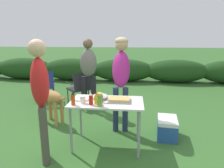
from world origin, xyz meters
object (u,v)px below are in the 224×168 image
folding_table (107,106)px  standing_person_in_navy_coat (121,71)px  relish_jar (100,100)px  camp_chair_green_behind_table (80,87)px  mustard_bottle (97,99)px  standing_person_in_olive_jacket (88,68)px  camp_chair_near_hedge (45,84)px  ketchup_bottle (91,99)px  plate_stack (82,99)px  food_tray (119,100)px  beer_bottle (101,98)px  paper_cup_stack (83,99)px  cooler_box (167,128)px  mixing_bowl (100,96)px  hot_sauce_bottle (73,99)px  standing_person_in_gray_fleece (41,90)px  dog (50,98)px

folding_table → standing_person_in_navy_coat: size_ratio=0.65×
relish_jar → camp_chair_green_behind_table: (-0.88, 2.14, -0.37)m
mustard_bottle → standing_person_in_olive_jacket: bearing=106.2°
camp_chair_near_hedge → ketchup_bottle: bearing=-73.0°
plate_stack → ketchup_bottle: 0.30m
food_tray → mustard_bottle: size_ratio=2.08×
beer_bottle → paper_cup_stack: bearing=-166.4°
camp_chair_near_hedge → cooler_box: size_ratio=1.63×
standing_person_in_olive_jacket → cooler_box: bearing=-41.9°
beer_bottle → mixing_bowl: bearing=103.9°
camp_chair_green_behind_table → camp_chair_near_hedge: same height
mixing_bowl → mustard_bottle: mustard_bottle is taller
ketchup_bottle → beer_bottle: bearing=43.2°
relish_jar → ketchup_bottle: size_ratio=1.08×
food_tray → mustard_bottle: bearing=-156.1°
standing_person_in_navy_coat → cooler_box: (0.82, -0.27, -0.92)m
plate_stack → camp_chair_near_hedge: camp_chair_near_hedge is taller
hot_sauce_bottle → standing_person_in_olive_jacket: bearing=95.7°
standing_person_in_olive_jacket → standing_person_in_gray_fleece: 2.11m
food_tray → standing_person_in_olive_jacket: (-0.83, 1.61, 0.22)m
food_tray → beer_bottle: (-0.27, -0.06, 0.04)m
camp_chair_green_behind_table → mixing_bowl: bearing=-105.5°
mixing_bowl → paper_cup_stack: size_ratio=2.38×
standing_person_in_navy_coat → mustard_bottle: bearing=-112.2°
paper_cup_stack → camp_chair_green_behind_table: size_ratio=0.13×
folding_table → plate_stack: bearing=173.3°
food_tray → relish_jar: size_ratio=1.79×
ketchup_bottle → standing_person_in_navy_coat: (0.38, 0.84, 0.27)m
paper_cup_stack → mixing_bowl: bearing=47.4°
cooler_box → standing_person_in_gray_fleece: bearing=122.1°
relish_jar → camp_chair_near_hedge: relish_jar is taller
ketchup_bottle → dog: ketchup_bottle is taller
food_tray → camp_chair_near_hedge: camp_chair_near_hedge is taller
mustard_bottle → dog: mustard_bottle is taller
mixing_bowl → camp_chair_green_behind_table: (-0.83, 1.78, -0.31)m
food_tray → ketchup_bottle: ketchup_bottle is taller
standing_person_in_navy_coat → cooler_box: size_ratio=3.29×
ketchup_bottle → standing_person_in_navy_coat: bearing=65.7°
mustard_bottle → hot_sauce_bottle: bearing=-166.7°
paper_cup_stack → dog: bearing=134.9°
dog → plate_stack: bearing=-102.6°
mixing_bowl → hot_sauce_bottle: bearing=-135.3°
standing_person_in_olive_jacket → folding_table: bearing=-73.3°
mustard_bottle → standing_person_in_olive_jacket: size_ratio=0.10×
food_tray → camp_chair_green_behind_table: size_ratio=0.42×
dog → camp_chair_near_hedge: 1.41m
food_tray → dog: bearing=151.4°
food_tray → hot_sauce_bottle: bearing=-161.3°
food_tray → mustard_bottle: (-0.32, -0.14, 0.05)m
plate_stack → relish_jar: (0.33, -0.29, 0.08)m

